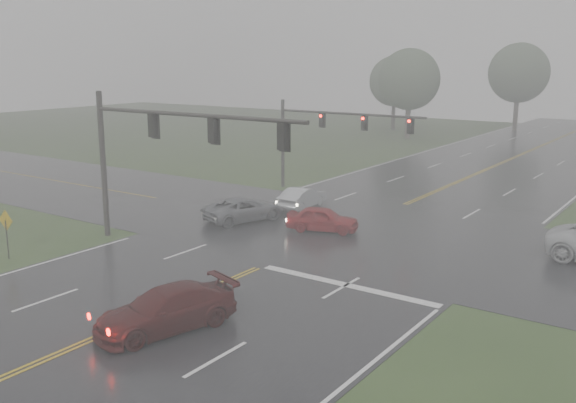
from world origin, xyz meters
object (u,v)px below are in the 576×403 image
Objects in this scene: sedan_maroon at (167,330)px; sedan_red at (322,231)px; sedan_silver at (302,208)px; signal_gantry_near at (155,141)px; car_grey at (244,221)px; signal_gantry_far at (323,129)px.

sedan_red is (-2.50, 14.54, 0.00)m from sedan_maroon.
sedan_silver is 12.77m from signal_gantry_near.
sedan_silver is at bearing 26.27° from sedan_red.
car_grey is (-5.08, -0.70, 0.00)m from sedan_red.
sedan_red is at bearing -57.98° from signal_gantry_far.
signal_gantry_near is at bearing -88.21° from signal_gantry_far.
sedan_maroon is 19.69m from sedan_silver.
sedan_maroon is 0.46× the size of signal_gantry_far.
signal_gantry_far is (-8.21, 23.67, 4.57)m from sedan_maroon.
sedan_silver is at bearing -72.12° from signal_gantry_far.
signal_gantry_far reaches higher than sedan_maroon.
signal_gantry_far is at bearing 91.79° from signal_gantry_near.
sedan_maroon is 1.05× the size of car_grey.
car_grey is (-7.57, 13.84, 0.00)m from sedan_maroon.
sedan_maroon is at bearing -42.65° from signal_gantry_near.
sedan_maroon is 1.30× the size of sedan_red.
signal_gantry_far is (-5.71, 9.13, 4.57)m from sedan_red.
sedan_silver is (-4.06, 4.03, 0.00)m from sedan_red.
sedan_red is 0.81× the size of car_grey.
signal_gantry_near is at bearing 154.24° from sedan_maroon.
sedan_maroon is 1.27× the size of sedan_silver.
signal_gantry_near is (-0.12, -6.76, 5.46)m from car_grey.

